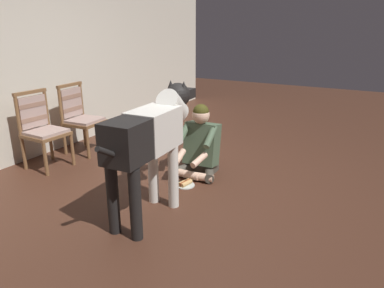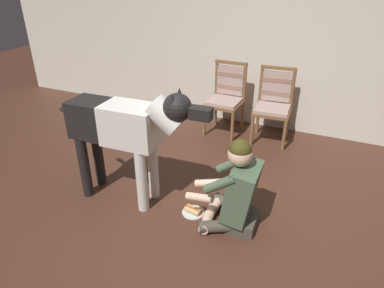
% 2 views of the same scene
% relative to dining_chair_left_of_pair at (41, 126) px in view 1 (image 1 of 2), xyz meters
% --- Properties ---
extents(ground_plane, '(15.42, 15.42, 0.00)m').
position_rel_dining_chair_left_of_pair_xyz_m(ground_plane, '(0.42, -2.02, -0.54)').
color(ground_plane, '#46281B').
extents(back_wall, '(8.91, 0.10, 2.60)m').
position_rel_dining_chair_left_of_pair_xyz_m(back_wall, '(0.42, 0.44, 0.76)').
color(back_wall, beige).
rests_on(back_wall, ground).
extents(dining_chair_left_of_pair, '(0.47, 0.48, 0.98)m').
position_rel_dining_chair_left_of_pair_xyz_m(dining_chair_left_of_pair, '(0.00, 0.00, 0.00)').
color(dining_chair_left_of_pair, brown).
rests_on(dining_chair_left_of_pair, ground).
extents(dining_chair_right_of_pair, '(0.49, 0.50, 0.98)m').
position_rel_dining_chair_left_of_pair_xyz_m(dining_chair_right_of_pair, '(0.66, -0.00, 0.00)').
color(dining_chair_right_of_pair, brown).
rests_on(dining_chair_right_of_pair, ground).
extents(person_sitting_on_floor, '(0.66, 0.58, 0.87)m').
position_rel_dining_chair_left_of_pair_xyz_m(person_sitting_on_floor, '(0.75, -1.89, -0.18)').
color(person_sitting_on_floor, '#454037').
rests_on(person_sitting_on_floor, ground).
extents(large_dog, '(1.58, 0.37, 1.23)m').
position_rel_dining_chair_left_of_pair_xyz_m(large_dog, '(-0.33, -1.94, 0.26)').
color(large_dog, silver).
rests_on(large_dog, ground).
extents(hot_dog_on_plate, '(0.22, 0.22, 0.06)m').
position_rel_dining_chair_left_of_pair_xyz_m(hot_dog_on_plate, '(0.35, -1.91, -0.52)').
color(hot_dog_on_plate, silver).
rests_on(hot_dog_on_plate, ground).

